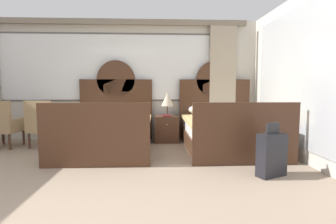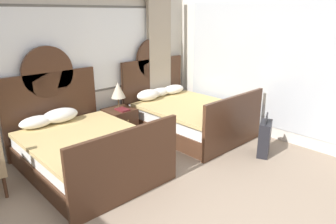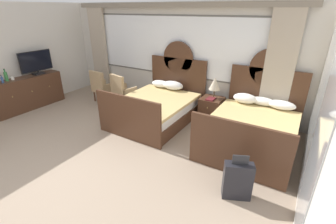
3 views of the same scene
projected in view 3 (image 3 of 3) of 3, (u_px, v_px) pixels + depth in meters
ground_plane at (45, 185)px, 3.71m from camera, size 24.00×24.00×0.00m
wall_back_window at (173, 54)px, 6.27m from camera, size 6.87×0.22×2.70m
wall_left at (14, 58)px, 6.14m from camera, size 0.07×4.61×2.70m
wall_right_mirror at (324, 115)px, 2.88m from camera, size 0.08×4.61×2.70m
bed_near_window at (158, 106)px, 5.75m from camera, size 1.62×2.16×1.78m
bed_near_mirror at (252, 128)px, 4.69m from camera, size 1.62×2.16×1.78m
nightstand_between_beds at (211, 109)px, 5.77m from camera, size 0.51×0.54×0.56m
table_lamp_on_nightstand at (215, 84)px, 5.53m from camera, size 0.27×0.27×0.50m
book_on_nightstand at (211, 99)px, 5.57m from camera, size 0.18×0.26×0.03m
dresser_minibar at (28, 93)px, 6.40m from camera, size 0.45×1.84×0.87m
tv_flatscreen at (36, 62)px, 6.40m from camera, size 0.20×0.89×0.63m
bottle_spirit_blue at (2, 80)px, 5.73m from camera, size 0.05×0.05×0.20m
bottle_soda_green at (6, 76)px, 5.88m from camera, size 0.08×0.08×0.31m
cup_on_dresser at (13, 78)px, 5.99m from camera, size 0.11×0.08×0.08m
armchair_by_window_left at (122, 90)px, 6.47m from camera, size 0.64×0.64×0.93m
armchair_by_window_centre at (102, 86)px, 6.84m from camera, size 0.58×0.58×0.93m
suitcase_on_floor at (237, 181)px, 3.36m from camera, size 0.44×0.32×0.72m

